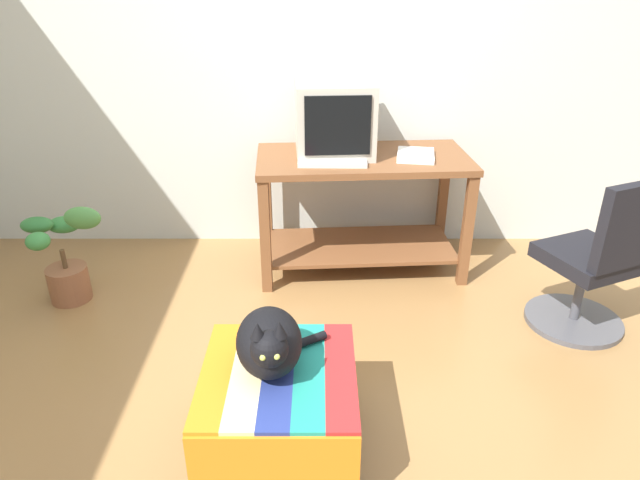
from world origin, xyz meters
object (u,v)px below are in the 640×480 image
object	(u,v)px
tv_monitor	(334,119)
office_chair	(594,266)
ottoman_with_blanket	(279,410)
desk	(361,193)
book	(415,155)
cat	(269,342)
potted_plant	(64,259)
keyboard	(332,162)

from	to	relation	value
tv_monitor	office_chair	world-z (taller)	tv_monitor
tv_monitor	ottoman_with_blanket	bearing A→B (deg)	-102.51
desk	book	xyz separation A→B (m)	(0.31, -0.03, 0.26)
ottoman_with_blanket	tv_monitor	bearing A→B (deg)	81.34
office_chair	cat	bearing A→B (deg)	3.54
desk	potted_plant	size ratio (longest dim) A/B	2.26
keyboard	office_chair	size ratio (longest dim) A/B	0.45
cat	potted_plant	size ratio (longest dim) A/B	0.68
desk	office_chair	bearing A→B (deg)	-35.62
book	potted_plant	bearing A→B (deg)	-160.22
desk	book	world-z (taller)	book
desk	ottoman_with_blanket	xyz separation A→B (m)	(-0.43, -1.58, -0.32)
keyboard	cat	distance (m)	1.45
cat	ottoman_with_blanket	bearing A→B (deg)	-41.25
book	potted_plant	size ratio (longest dim) A/B	0.46
book	desk	bearing A→B (deg)	-175.74
tv_monitor	potted_plant	xyz separation A→B (m)	(-1.57, -0.46, -0.70)
ottoman_with_blanket	cat	bearing A→B (deg)	145.01
cat	potted_plant	bearing A→B (deg)	132.18
book	potted_plant	distance (m)	2.16
potted_plant	tv_monitor	bearing A→B (deg)	16.37
cat	potted_plant	world-z (taller)	cat
ottoman_with_blanket	potted_plant	size ratio (longest dim) A/B	1.11
desk	cat	size ratio (longest dim) A/B	3.32
tv_monitor	potted_plant	world-z (taller)	tv_monitor
potted_plant	office_chair	world-z (taller)	office_chair
keyboard	potted_plant	xyz separation A→B (m)	(-1.56, -0.26, -0.50)
book	ottoman_with_blanket	size ratio (longest dim) A/B	0.42
keyboard	ottoman_with_blanket	distance (m)	1.55
ottoman_with_blanket	potted_plant	world-z (taller)	potted_plant
office_chair	book	bearing A→B (deg)	-62.69
book	office_chair	size ratio (longest dim) A/B	0.30
desk	keyboard	world-z (taller)	keyboard
ottoman_with_blanket	book	bearing A→B (deg)	64.55
desk	potted_plant	bearing A→B (deg)	-170.56
tv_monitor	book	xyz separation A→B (m)	(0.49, -0.08, -0.20)
desk	book	bearing A→B (deg)	-8.77
cat	potted_plant	distance (m)	1.75
book	cat	world-z (taller)	book
potted_plant	cat	bearing A→B (deg)	-41.56
cat	office_chair	world-z (taller)	office_chair
tv_monitor	keyboard	bearing A→B (deg)	-97.65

